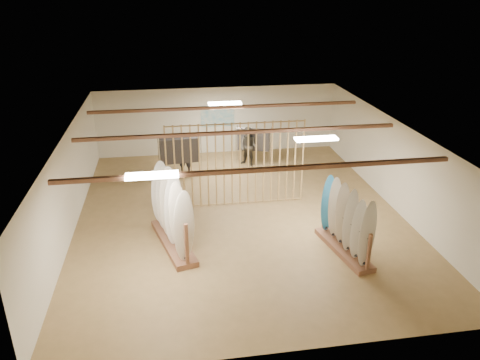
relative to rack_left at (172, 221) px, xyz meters
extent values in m
plane|color=#A1804E|center=(2.12, 1.50, -0.74)|extent=(12.00, 12.00, 0.00)
plane|color=gray|center=(2.12, 1.50, 2.06)|extent=(12.00, 12.00, 0.00)
plane|color=white|center=(2.12, 7.50, 0.66)|extent=(12.00, 0.00, 12.00)
plane|color=white|center=(2.12, -4.50, 0.66)|extent=(12.00, 0.00, 12.00)
plane|color=white|center=(-2.88, 1.50, 0.66)|extent=(0.00, 12.00, 12.00)
plane|color=white|center=(7.12, 1.50, 0.66)|extent=(0.00, 12.00, 12.00)
cube|color=brown|center=(2.12, 1.50, 1.98)|extent=(9.50, 6.12, 0.10)
cube|color=white|center=(2.12, 1.50, 2.00)|extent=(1.20, 0.35, 0.06)
cylinder|color=tan|center=(-0.08, 2.30, 0.66)|extent=(0.05, 0.05, 2.78)
cylinder|color=tan|center=(0.18, 2.30, 0.66)|extent=(0.05, 0.05, 2.78)
cylinder|color=tan|center=(0.44, 2.30, 0.66)|extent=(0.05, 0.05, 2.78)
cylinder|color=tan|center=(0.70, 2.30, 0.66)|extent=(0.05, 0.05, 2.78)
cylinder|color=tan|center=(0.96, 2.30, 0.66)|extent=(0.05, 0.05, 2.78)
cylinder|color=tan|center=(1.22, 2.30, 0.66)|extent=(0.05, 0.05, 2.78)
cylinder|color=tan|center=(1.47, 2.30, 0.66)|extent=(0.05, 0.05, 2.78)
cylinder|color=tan|center=(1.73, 2.30, 0.66)|extent=(0.05, 0.05, 2.78)
cylinder|color=tan|center=(1.99, 2.30, 0.66)|extent=(0.05, 0.05, 2.78)
cylinder|color=tan|center=(2.25, 2.30, 0.66)|extent=(0.05, 0.05, 2.78)
cylinder|color=tan|center=(2.51, 2.30, 0.66)|extent=(0.05, 0.05, 2.78)
cylinder|color=tan|center=(2.77, 2.30, 0.66)|extent=(0.05, 0.05, 2.78)
cylinder|color=tan|center=(3.03, 2.30, 0.66)|extent=(0.05, 0.05, 2.78)
cylinder|color=tan|center=(3.29, 2.30, 0.66)|extent=(0.05, 0.05, 2.78)
cylinder|color=tan|center=(3.55, 2.30, 0.66)|extent=(0.05, 0.05, 2.78)
cylinder|color=tan|center=(3.80, 2.30, 0.66)|extent=(0.05, 0.05, 2.78)
cylinder|color=tan|center=(4.06, 2.30, 0.66)|extent=(0.05, 0.05, 2.78)
cylinder|color=tan|center=(4.32, 2.30, 0.66)|extent=(0.05, 0.05, 2.78)
cube|color=#379AC0|center=(2.12, 7.48, 0.86)|extent=(1.40, 0.03, 0.90)
cube|color=brown|center=(0.00, 0.00, -0.66)|extent=(1.26, 2.75, 0.16)
cylinder|color=black|center=(0.00, 0.00, 0.34)|extent=(0.68, 2.56, 0.01)
ellipsoid|color=silver|center=(0.29, -1.11, 0.42)|extent=(0.52, 0.19, 2.01)
ellipsoid|color=silver|center=(0.17, -0.66, 0.42)|extent=(0.52, 0.19, 2.01)
ellipsoid|color=white|center=(0.06, -0.22, 0.42)|extent=(0.52, 0.19, 2.01)
ellipsoid|color=silver|center=(-0.06, 0.22, 0.42)|extent=(0.52, 0.19, 2.01)
ellipsoid|color=white|center=(-0.17, 0.66, 0.42)|extent=(0.52, 0.19, 2.01)
ellipsoid|color=white|center=(-0.29, 1.11, 0.42)|extent=(0.52, 0.19, 2.01)
cube|color=brown|center=(4.57, -1.07, -0.67)|extent=(0.93, 2.41, 0.14)
cylinder|color=black|center=(4.57, -1.07, 0.21)|extent=(0.42, 2.27, 0.01)
ellipsoid|color=white|center=(4.74, -2.03, 0.28)|extent=(0.46, 0.14, 1.76)
ellipsoid|color=white|center=(4.67, -1.65, 0.28)|extent=(0.46, 0.14, 1.76)
ellipsoid|color=white|center=(4.60, -1.26, 0.28)|extent=(0.46, 0.14, 1.76)
ellipsoid|color=silver|center=(4.53, -0.88, 0.28)|extent=(0.46, 0.14, 1.76)
ellipsoid|color=white|center=(4.46, -0.49, 0.28)|extent=(0.46, 0.14, 1.76)
ellipsoid|color=#2D8CD1|center=(4.39, -0.11, 0.28)|extent=(0.46, 0.14, 1.76)
cylinder|color=silver|center=(0.41, 4.95, 0.84)|extent=(1.53, 0.18, 0.03)
cube|color=black|center=(0.41, 4.95, 0.32)|extent=(1.45, 0.52, 0.93)
cylinder|color=silver|center=(0.41, 4.95, 0.08)|extent=(0.03, 0.03, 1.64)
cylinder|color=silver|center=(3.40, 6.06, 0.68)|extent=(1.32, 0.41, 0.03)
cube|color=black|center=(3.40, 6.06, 0.21)|extent=(1.32, 0.69, 0.83)
cylinder|color=silver|center=(3.40, 6.06, -0.01)|extent=(0.03, 0.03, 1.47)
imported|color=#26262D|center=(0.61, 5.29, 0.18)|extent=(0.78, 0.65, 1.85)
imported|color=#322E26|center=(3.12, 5.71, 0.15)|extent=(1.09, 1.07, 1.78)
camera|label=1|loc=(0.06, -11.48, 6.05)|focal=35.00mm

